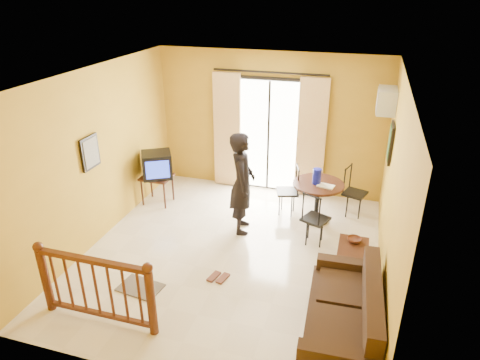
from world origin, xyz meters
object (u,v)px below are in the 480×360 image
(sofa, at_px, (347,318))
(dining_table, at_px, (318,191))
(standing_person, at_px, (242,183))
(coffee_table, at_px, (352,256))
(television, at_px, (157,165))

(sofa, bearing_deg, dining_table, 102.10)
(dining_table, xyz_separation_m, sofa, (0.71, -2.73, -0.28))
(sofa, height_order, standing_person, standing_person)
(coffee_table, bearing_deg, television, 163.08)
(television, bearing_deg, dining_table, -26.03)
(coffee_table, xyz_separation_m, sofa, (0.00, -1.42, 0.08))
(television, relative_size, dining_table, 0.78)
(coffee_table, relative_size, standing_person, 0.45)
(television, xyz_separation_m, dining_table, (3.02, 0.18, -0.21))
(dining_table, height_order, standing_person, standing_person)
(coffee_table, distance_m, standing_person, 2.11)
(dining_table, relative_size, standing_person, 0.51)
(television, height_order, sofa, television)
(television, xyz_separation_m, sofa, (3.72, -2.55, -0.49))
(television, distance_m, standing_person, 1.88)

